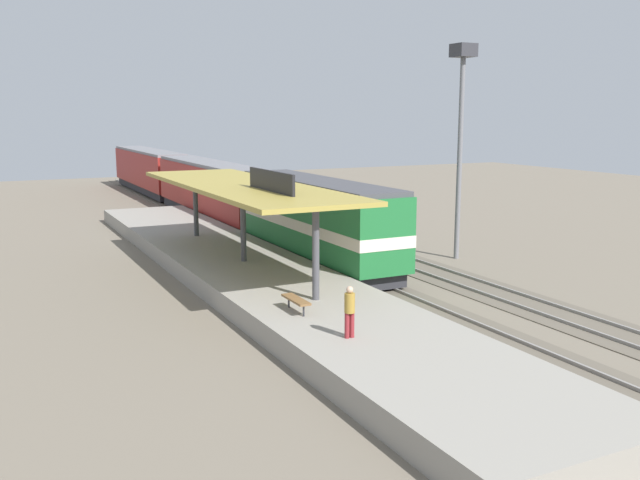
# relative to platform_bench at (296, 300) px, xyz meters

# --- Properties ---
(ground_plane) EXTENTS (120.00, 120.00, 0.00)m
(ground_plane) POSITION_rel_platform_bench_xyz_m (8.00, 9.21, -1.34)
(ground_plane) COLOR #706656
(track_near) EXTENTS (3.20, 110.00, 0.16)m
(track_near) POSITION_rel_platform_bench_xyz_m (6.00, 9.21, -1.31)
(track_near) COLOR #5F5649
(track_near) RESTS_ON ground
(track_far) EXTENTS (3.20, 110.00, 0.16)m
(track_far) POSITION_rel_platform_bench_xyz_m (10.60, 9.21, -1.31)
(track_far) COLOR #5F5649
(track_far) RESTS_ON ground
(platform) EXTENTS (6.00, 44.00, 0.90)m
(platform) POSITION_rel_platform_bench_xyz_m (1.40, 9.21, -0.89)
(platform) COLOR gray
(platform) RESTS_ON ground
(station_canopy) EXTENTS (5.20, 18.00, 4.70)m
(station_canopy) POSITION_rel_platform_bench_xyz_m (1.40, 9.12, 3.19)
(station_canopy) COLOR #47474C
(station_canopy) RESTS_ON platform
(platform_bench) EXTENTS (0.44, 1.70, 0.50)m
(platform_bench) POSITION_rel_platform_bench_xyz_m (0.00, 0.00, 0.00)
(platform_bench) COLOR #333338
(platform_bench) RESTS_ON platform
(locomotive) EXTENTS (2.93, 14.43, 4.44)m
(locomotive) POSITION_rel_platform_bench_xyz_m (6.00, 10.49, 1.07)
(locomotive) COLOR #28282D
(locomotive) RESTS_ON track_near
(passenger_carriage_front) EXTENTS (2.90, 20.00, 4.24)m
(passenger_carriage_front) POSITION_rel_platform_bench_xyz_m (6.00, 28.49, 0.97)
(passenger_carriage_front) COLOR #28282D
(passenger_carriage_front) RESTS_ON track_near
(passenger_carriage_rear) EXTENTS (2.90, 20.00, 4.24)m
(passenger_carriage_rear) POSITION_rel_platform_bench_xyz_m (6.00, 49.29, 0.97)
(passenger_carriage_rear) COLOR #28282D
(passenger_carriage_rear) RESTS_ON track_near
(light_mast) EXTENTS (1.10, 1.10, 11.70)m
(light_mast) POSITION_rel_platform_bench_xyz_m (13.80, 8.51, 7.05)
(light_mast) COLOR slate
(light_mast) RESTS_ON ground
(person_waiting) EXTENTS (0.34, 0.34, 1.71)m
(person_waiting) POSITION_rel_platform_bench_xyz_m (0.30, -3.48, 0.51)
(person_waiting) COLOR maroon
(person_waiting) RESTS_ON platform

